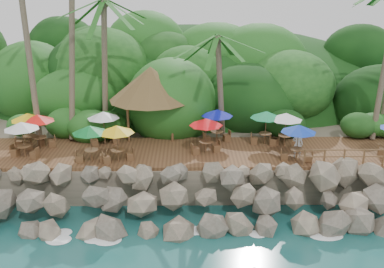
{
  "coord_description": "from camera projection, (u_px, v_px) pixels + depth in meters",
  "views": [
    {
      "loc": [
        -0.3,
        -18.77,
        11.94
      ],
      "look_at": [
        0.0,
        6.0,
        3.4
      ],
      "focal_mm": 40.98,
      "sensor_mm": 36.0,
      "label": 1
    }
  ],
  "objects": [
    {
      "name": "foam_line",
      "position": [
        193.0,
        235.0,
        21.91
      ],
      "size": [
        25.2,
        0.8,
        0.06
      ],
      "color": "white",
      "rests_on": "ground"
    },
    {
      "name": "jungle_foliage",
      "position": [
        191.0,
        137.0,
        35.82
      ],
      "size": [
        44.0,
        16.0,
        12.0
      ],
      "primitive_type": null,
      "color": "#143811",
      "rests_on": "ground"
    },
    {
      "name": "land_base",
      "position": [
        191.0,
        122.0,
        36.42
      ],
      "size": [
        32.0,
        25.2,
        2.1
      ],
      "primitive_type": "cube",
      "color": "gray",
      "rests_on": "ground"
    },
    {
      "name": "dining_clusters",
      "position": [
        172.0,
        123.0,
        25.89
      ],
      "size": [
        23.83,
        5.2,
        2.17
      ],
      "color": "brown",
      "rests_on": "terrace"
    },
    {
      "name": "railing",
      "position": [
        354.0,
        156.0,
        24.25
      ],
      "size": [
        6.1,
        0.1,
        1.0
      ],
      "color": "brown",
      "rests_on": "terrace"
    },
    {
      "name": "ground",
      "position": [
        193.0,
        238.0,
        21.64
      ],
      "size": [
        140.0,
        140.0,
        0.0
      ],
      "primitive_type": "plane",
      "color": "#19514F",
      "rests_on": "ground"
    },
    {
      "name": "terrace",
      "position": [
        192.0,
        153.0,
        26.59
      ],
      "size": [
        26.0,
        5.0,
        0.2
      ],
      "primitive_type": "cube",
      "color": "brown",
      "rests_on": "land_base"
    },
    {
      "name": "seawall",
      "position": [
        193.0,
        199.0,
        23.16
      ],
      "size": [
        29.0,
        4.0,
        2.3
      ],
      "primitive_type": null,
      "color": "gray",
      "rests_on": "ground"
    },
    {
      "name": "palapa",
      "position": [
        151.0,
        83.0,
        28.4
      ],
      "size": [
        5.5,
        5.5,
        4.6
      ],
      "color": "brown",
      "rests_on": "ground"
    },
    {
      "name": "waiter",
      "position": [
        298.0,
        144.0,
        25.35
      ],
      "size": [
        0.67,
        0.52,
        1.64
      ],
      "primitive_type": "imported",
      "rotation": [
        0.0,
        0.0,
        2.9
      ],
      "color": "silver",
      "rests_on": "terrace"
    },
    {
      "name": "jungle_hill",
      "position": [
        190.0,
        109.0,
        43.85
      ],
      "size": [
        44.8,
        28.0,
        15.4
      ],
      "primitive_type": "ellipsoid",
      "color": "#143811",
      "rests_on": "ground"
    }
  ]
}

